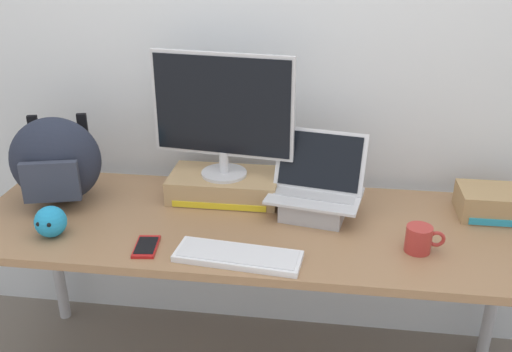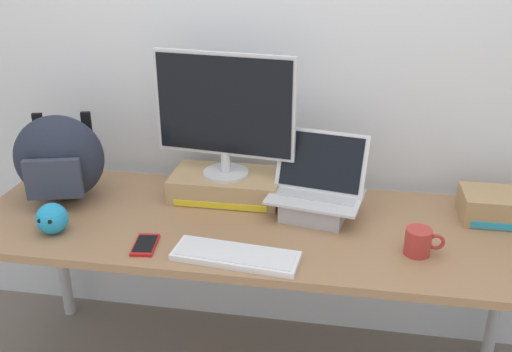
# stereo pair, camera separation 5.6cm
# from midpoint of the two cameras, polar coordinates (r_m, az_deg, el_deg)

# --- Properties ---
(back_wall) EXTENTS (7.00, 0.10, 2.60)m
(back_wall) POSITION_cam_midpoint_polar(r_m,az_deg,el_deg) (2.23, 2.68, 13.77)
(back_wall) COLOR silver
(back_wall) RESTS_ON ground
(desk) EXTENTS (2.03, 0.69, 0.73)m
(desk) POSITION_cam_midpoint_polar(r_m,az_deg,el_deg) (2.04, 0.79, -6.38)
(desk) COLOR #99704C
(desk) RESTS_ON ground
(toner_box_yellow) EXTENTS (0.42, 0.24, 0.09)m
(toner_box_yellow) POSITION_cam_midpoint_polar(r_m,az_deg,el_deg) (2.17, -2.32, -0.94)
(toner_box_yellow) COLOR tan
(toner_box_yellow) RESTS_ON desk
(desktop_monitor) EXTENTS (0.53, 0.17, 0.47)m
(desktop_monitor) POSITION_cam_midpoint_polar(r_m,az_deg,el_deg) (2.06, -2.47, 6.53)
(desktop_monitor) COLOR silver
(desktop_monitor) RESTS_ON toner_box_yellow
(open_laptop) EXTENTS (0.36, 0.28, 0.29)m
(open_laptop) POSITION_cam_midpoint_polar(r_m,az_deg,el_deg) (2.04, 6.89, -2.31)
(open_laptop) COLOR #ADADB2
(open_laptop) RESTS_ON desk
(external_keyboard) EXTENTS (0.41, 0.17, 0.02)m
(external_keyboard) POSITION_cam_midpoint_polar(r_m,az_deg,el_deg) (1.79, -1.19, -8.11)
(external_keyboard) COLOR white
(external_keyboard) RESTS_ON desk
(messenger_backpack) EXTENTS (0.37, 0.30, 0.33)m
(messenger_backpack) POSITION_cam_midpoint_polar(r_m,az_deg,el_deg) (2.22, -18.68, 1.68)
(messenger_backpack) COLOR #232838
(messenger_backpack) RESTS_ON desk
(coffee_mug) EXTENTS (0.13, 0.08, 0.09)m
(coffee_mug) POSITION_cam_midpoint_polar(r_m,az_deg,el_deg) (1.88, 17.03, -6.40)
(coffee_mug) COLOR #B2332D
(coffee_mug) RESTS_ON desk
(cell_phone) EXTENTS (0.09, 0.14, 0.01)m
(cell_phone) POSITION_cam_midpoint_polar(r_m,az_deg,el_deg) (1.89, -10.35, -6.89)
(cell_phone) COLOR red
(cell_phone) RESTS_ON desk
(plush_toy) EXTENTS (0.11, 0.11, 0.11)m
(plush_toy) POSITION_cam_midpoint_polar(r_m,az_deg,el_deg) (2.03, -19.28, -4.09)
(plush_toy) COLOR #2393CC
(plush_toy) RESTS_ON desk
(toner_box_cyan) EXTENTS (0.32, 0.18, 0.10)m
(toner_box_cyan) POSITION_cam_midpoint_polar(r_m,az_deg,el_deg) (2.20, 24.85, -2.89)
(toner_box_cyan) COLOR #A88456
(toner_box_cyan) RESTS_ON desk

